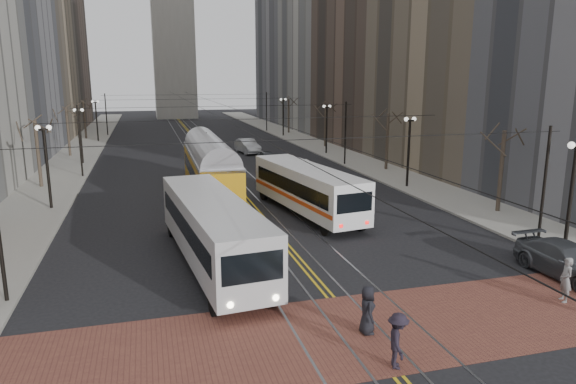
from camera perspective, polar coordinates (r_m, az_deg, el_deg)
ground at (r=22.79m, az=3.92°, el=-10.67°), size 260.00×260.00×0.00m
sidewalk_left at (r=65.82m, az=-22.32°, el=3.86°), size 5.00×140.00×0.15m
sidewalk_right at (r=68.96m, az=3.32°, el=5.14°), size 5.00×140.00×0.15m
crosswalk_band at (r=19.43m, az=7.96°, el=-15.07°), size 25.00×6.00×0.01m
streetcar_rails at (r=65.73m, az=-9.21°, el=4.57°), size 4.80×130.00×0.02m
centre_lines at (r=65.72m, az=-9.21°, el=4.57°), size 0.42×130.00×0.01m
building_left_far at (r=107.89m, az=-26.51°, el=17.18°), size 16.00×20.00×40.00m
building_right_mid at (r=73.78m, az=11.40°, el=18.58°), size 16.00×20.00×34.00m
building_right_far at (r=111.17m, az=1.71°, el=18.26°), size 16.00×20.00×40.00m
lamp_posts at (r=49.38m, az=-7.18°, el=5.29°), size 27.60×57.20×5.60m
street_trees at (r=55.77m, az=-8.17°, el=6.09°), size 31.68×53.28×5.60m
trolley_wires at (r=55.26m, az=-8.14°, el=7.05°), size 25.96×120.00×6.60m
transit_bus at (r=25.19m, az=-8.40°, el=-4.48°), size 4.04×13.43×3.31m
streetcar at (r=39.81m, az=-8.66°, el=2.06°), size 3.05×15.42×3.63m
rear_bus at (r=34.34m, az=2.09°, el=0.15°), size 4.45×12.50×3.19m
cargo_van at (r=38.64m, az=1.58°, el=1.08°), size 2.47×5.90×2.57m
sedan_grey at (r=54.85m, az=-2.30°, el=3.85°), size 1.61×3.95×1.34m
sedan_silver at (r=62.75m, az=-4.51°, el=5.10°), size 2.57×5.40×1.71m
sedan_parked at (r=26.95m, az=28.65°, el=-6.74°), size 2.35×5.45×1.56m
pedestrian_a at (r=18.97m, az=8.81°, el=-12.80°), size 0.71×0.96×1.78m
pedestrian_b at (r=24.03m, az=28.48°, el=-8.56°), size 0.64×0.79×1.87m
pedestrian_d at (r=17.10m, az=12.09°, el=-15.85°), size 1.00×1.33×1.83m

